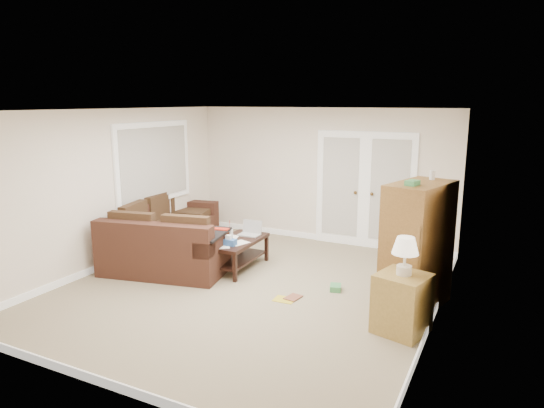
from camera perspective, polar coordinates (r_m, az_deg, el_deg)
The scene contains 17 objects.
floor at distance 7.01m, azimuth -2.58°, elevation -9.88°, with size 5.50×5.50×0.00m, color gray.
ceiling at distance 6.51m, azimuth -2.80°, elevation 11.00°, with size 5.00×5.50×0.02m, color white.
wall_left at distance 8.14m, azimuth -18.26°, elevation 1.77°, with size 0.02×5.50×2.50m, color white.
wall_right at distance 5.88m, azimuth 19.14°, elevation -2.08°, with size 0.02×5.50×2.50m, color white.
wall_back at distance 9.11m, azimuth 5.77°, elevation 3.35°, with size 5.00×0.02×2.50m, color white.
wall_front at distance 4.53m, azimuth -19.95°, elevation -6.27°, with size 5.00×0.02×2.50m, color white.
baseboards at distance 6.99m, azimuth -2.59°, elevation -9.50°, with size 5.00×5.50×0.10m, color white, non-canonical shape.
french_doors at distance 8.85m, azimuth 10.81°, elevation 1.54°, with size 1.80×0.05×2.13m.
window_left at distance 8.80m, azimuth -13.66°, elevation 4.75°, with size 0.05×1.92×1.42m.
sectional_sofa at distance 8.36m, azimuth -12.18°, elevation -4.00°, with size 2.44×2.98×0.88m.
coffee_table at distance 7.74m, azimuth -3.97°, elevation -5.71°, with size 0.61×1.18×0.79m.
tv_armoire at distance 6.44m, azimuth 16.71°, elevation -4.66°, with size 0.81×1.13×1.75m.
side_cabinet at distance 5.82m, azimuth 15.08°, elevation -10.68°, with size 0.66×0.66×1.14m.
space_heater at distance 8.56m, azimuth 17.24°, elevation -5.24°, with size 0.12×0.10×0.31m, color silver.
floor_magazine at distance 6.63m, azimuth 1.47°, elevation -11.17°, with size 0.28×0.22×0.01m, color gold.
floor_greenbox at distance 6.98m, azimuth 7.48°, elevation -9.73°, with size 0.15×0.20×0.08m, color #418F50.
floor_book at distance 6.73m, azimuth 1.87°, elevation -10.76°, with size 0.18×0.24×0.02m, color brown.
Camera 1 is at (3.17, -5.68, 2.62)m, focal length 32.00 mm.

